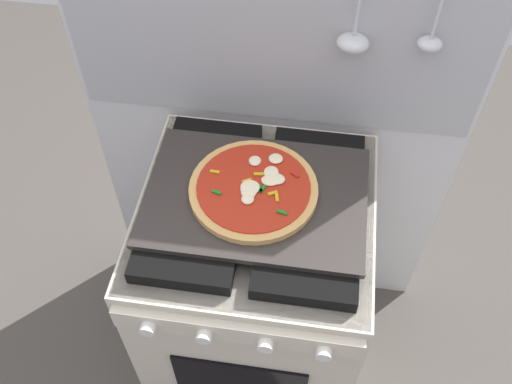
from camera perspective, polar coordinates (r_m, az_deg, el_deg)
ground_plane at (r=2.19m, az=0.00°, el=-15.34°), size 4.00×4.00×0.00m
kitchen_backsplash at (r=1.71m, az=1.70°, el=5.75°), size 1.10×0.09×1.55m
stove at (r=1.78m, az=-0.01°, el=-9.65°), size 0.60×0.64×0.90m
baking_tray at (r=1.40m, az=0.00°, el=-0.46°), size 0.54×0.38×0.02m
pizza_left at (r=1.39m, az=-0.21°, el=0.34°), size 0.31×0.31×0.03m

